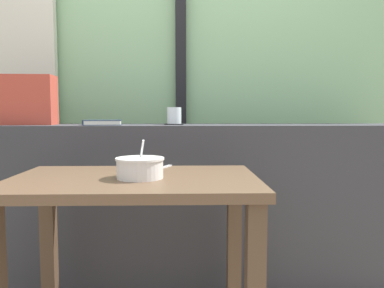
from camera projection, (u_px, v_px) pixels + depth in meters
The scene contains 11 objects.
outdoor_backdrop at pixel (168, 46), 2.56m from camera, with size 4.80×0.08×2.80m, color #8EBC89.
curtain_left_panel at pixel (13, 67), 2.45m from camera, with size 0.56×0.06×2.50m, color beige.
window_divider_post at pixel (181, 60), 2.51m from camera, with size 0.07×0.05×2.60m, color black.
dark_console_ledge at pixel (165, 206), 2.07m from camera, with size 2.80×0.36×0.89m, color #38383D.
breakfast_table at pixel (135, 213), 1.44m from camera, with size 0.93×0.59×0.71m.
coaster_square at pixel (174, 124), 2.03m from camera, with size 0.10×0.10×0.01m, color black.
juice_glass at pixel (174, 116), 2.02m from camera, with size 0.08×0.08×0.09m.
closed_book at pixel (102, 122), 1.97m from camera, with size 0.21×0.16×0.03m.
throw_pillow at pixel (24, 100), 2.00m from camera, with size 0.32×0.14×0.26m, color #B74233.
soup_bowl at pixel (140, 168), 1.40m from camera, with size 0.18×0.18×0.15m.
fork_utensil at pixel (162, 168), 1.64m from camera, with size 0.02×0.17×0.01m, color silver.
Camera 1 is at (0.10, -1.48, 0.96)m, focal length 35.49 mm.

